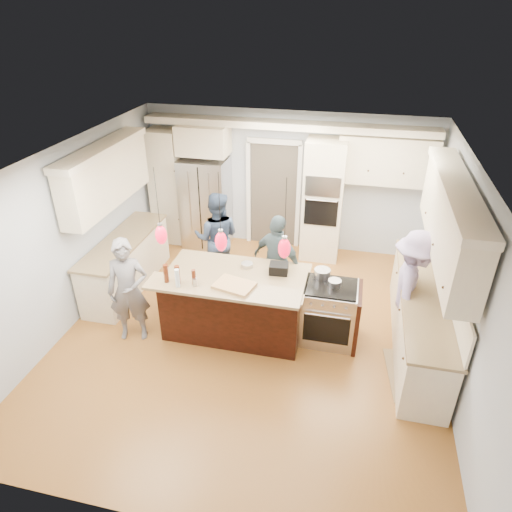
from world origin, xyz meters
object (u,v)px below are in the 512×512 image
at_px(person_bar_end, 128,291).
at_px(island_range, 331,313).
at_px(refrigerator, 206,203).
at_px(person_far_left, 217,238).
at_px(kitchen_island, 236,302).

bearing_deg(person_bar_end, island_range, -4.26).
distance_m(island_range, person_bar_end, 2.93).
bearing_deg(refrigerator, person_bar_end, -92.49).
bearing_deg(person_far_left, refrigerator, -71.94).
xyz_separation_m(person_bar_end, person_far_left, (0.76, 1.82, 0.02)).
xyz_separation_m(island_range, person_far_left, (-2.09, 1.22, 0.37)).
xyz_separation_m(kitchen_island, person_bar_end, (-1.44, -0.52, 0.32)).
height_order(island_range, person_bar_end, person_bar_end).
bearing_deg(refrigerator, island_range, -42.59).
distance_m(refrigerator, kitchen_island, 2.91).
height_order(person_bar_end, person_far_left, person_far_left).
bearing_deg(kitchen_island, refrigerator, 116.89).
bearing_deg(kitchen_island, island_range, 3.09).
relative_size(refrigerator, island_range, 1.96).
height_order(kitchen_island, person_bar_end, person_bar_end).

